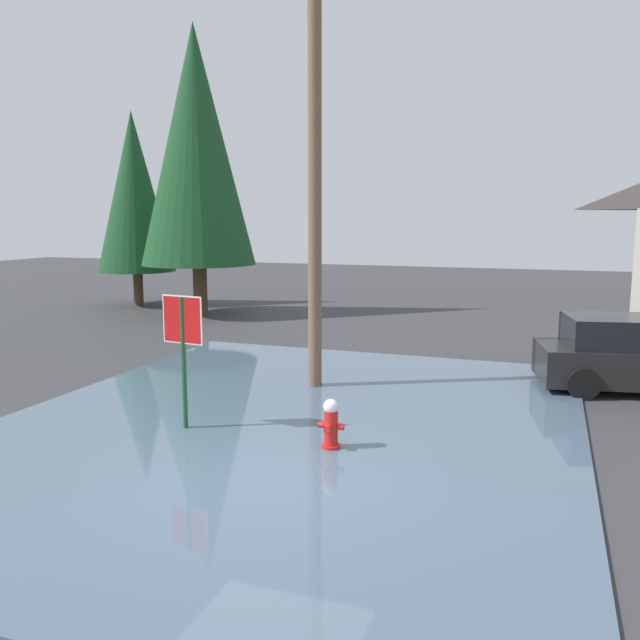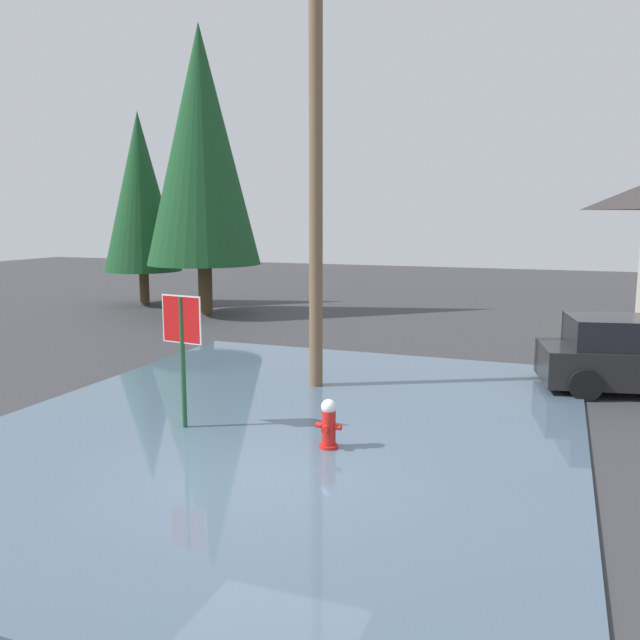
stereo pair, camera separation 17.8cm
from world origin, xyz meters
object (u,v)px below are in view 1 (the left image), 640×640
Objects in this scene: fire_hydrant at (331,426)px; pine_tree_mid_left at (134,193)px; pine_tree_tall_left at (196,146)px; stop_sign_near at (183,335)px; utility_pole at (315,137)px.

pine_tree_mid_left reaches higher than fire_hydrant.
pine_tree_tall_left is at bearing -21.55° from pine_tree_mid_left.
fire_hydrant is 16.06m from pine_tree_tall_left.
fire_hydrant is 0.08× the size of pine_tree_tall_left.
pine_tree_tall_left reaches higher than pine_tree_mid_left.
pine_tree_mid_left is (-3.76, 1.49, -1.52)m from pine_tree_tall_left.
pine_tree_mid_left is at bearing 158.45° from pine_tree_tall_left.
pine_tree_tall_left is at bearing 118.90° from stop_sign_near.
utility_pole is at bearing -47.97° from pine_tree_tall_left.
stop_sign_near is 17.08m from pine_tree_mid_left.
utility_pole reaches higher than stop_sign_near.
pine_tree_tall_left is at bearing 132.03° from utility_pole.
fire_hydrant is 0.08× the size of utility_pole.
utility_pole reaches higher than fire_hydrant.
stop_sign_near is 0.23× the size of utility_pole.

